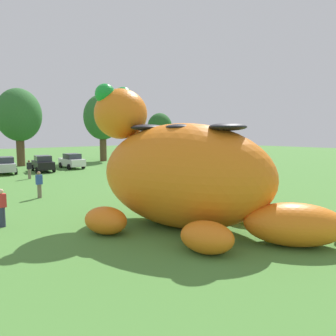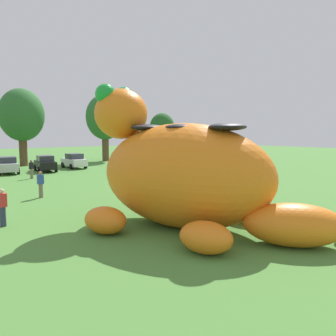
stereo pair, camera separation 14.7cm
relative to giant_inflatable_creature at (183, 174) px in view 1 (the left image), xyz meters
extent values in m
plane|color=#4C8438|center=(1.19, -0.50, -2.36)|extent=(160.00, 160.00, 0.00)
ellipsoid|color=orange|center=(-0.02, 0.01, -0.07)|extent=(6.36, 8.99, 4.58)
ellipsoid|color=orange|center=(-1.08, 3.30, 2.71)|extent=(3.11, 3.27, 2.42)
sphere|color=green|center=(-1.82, 3.45, 3.61)|extent=(0.97, 0.97, 0.97)
sphere|color=green|center=(-0.56, 3.85, 3.61)|extent=(0.97, 0.97, 0.97)
ellipsoid|color=black|center=(-0.58, 1.75, 2.03)|extent=(2.19, 1.95, 0.31)
ellipsoid|color=black|center=(-0.02, 0.01, 2.03)|extent=(2.19, 1.95, 0.31)
ellipsoid|color=black|center=(0.60, -1.93, 2.03)|extent=(2.19, 1.95, 0.31)
ellipsoid|color=orange|center=(-3.13, 1.36, -1.80)|extent=(1.93, 2.29, 1.12)
ellipsoid|color=orange|center=(1.71, 2.92, -1.80)|extent=(1.93, 2.29, 1.12)
ellipsoid|color=orange|center=(-1.57, -2.83, -1.80)|extent=(1.93, 2.29, 1.12)
ellipsoid|color=orange|center=(2.89, -1.41, -1.80)|extent=(1.93, 2.29, 1.12)
ellipsoid|color=orange|center=(1.40, -4.45, -1.56)|extent=(3.69, 4.01, 1.60)
cube|color=#B7BABF|center=(-0.87, 25.29, -1.64)|extent=(2.45, 4.35, 0.80)
cube|color=#2D333D|center=(-0.90, 25.14, -0.94)|extent=(1.84, 2.22, 0.60)
cylinder|color=black|center=(0.21, 26.37, -2.04)|extent=(0.36, 0.67, 0.64)
cylinder|color=black|center=(-0.28, 23.88, -2.04)|extent=(0.36, 0.67, 0.64)
cube|color=black|center=(2.69, 24.65, -1.64)|extent=(2.37, 4.33, 0.80)
cube|color=#2D333D|center=(2.66, 24.50, -0.94)|extent=(1.81, 2.19, 0.60)
cylinder|color=black|center=(2.06, 26.05, -2.04)|extent=(0.34, 0.67, 0.64)
cylinder|color=black|center=(3.74, 25.76, -2.04)|extent=(0.34, 0.67, 0.64)
cylinder|color=black|center=(1.63, 23.54, -2.04)|extent=(0.34, 0.67, 0.64)
cylinder|color=black|center=(3.31, 23.25, -2.04)|extent=(0.34, 0.67, 0.64)
cube|color=white|center=(6.40, 25.65, -1.64)|extent=(1.83, 4.15, 0.80)
cube|color=#2D333D|center=(6.39, 25.50, -0.94)|extent=(1.56, 2.01, 0.60)
cylinder|color=black|center=(5.59, 26.95, -2.04)|extent=(0.26, 0.65, 0.64)
cylinder|color=black|center=(7.29, 26.90, -2.04)|extent=(0.26, 0.65, 0.64)
cylinder|color=black|center=(5.51, 24.41, -2.04)|extent=(0.26, 0.65, 0.64)
cylinder|color=black|center=(7.21, 24.36, -2.04)|extent=(0.26, 0.65, 0.64)
cylinder|color=brown|center=(2.70, 32.21, -0.68)|extent=(0.96, 0.96, 3.37)
ellipsoid|color=#2D662D|center=(2.70, 32.21, 3.97)|extent=(5.39, 5.39, 6.47)
cylinder|color=brown|center=(14.10, 31.84, -0.66)|extent=(0.97, 0.97, 3.41)
ellipsoid|color=#2D662D|center=(14.10, 31.84, 4.05)|extent=(5.45, 5.45, 6.55)
cylinder|color=brown|center=(23.91, 30.65, -1.07)|extent=(0.74, 0.74, 2.58)
ellipsoid|color=#235623|center=(23.91, 30.65, 2.49)|extent=(4.13, 4.13, 4.95)
cylinder|color=#726656|center=(-2.60, 10.60, -1.92)|extent=(0.26, 0.26, 0.88)
cube|color=#2D4CA5|center=(-2.60, 10.60, -1.18)|extent=(0.38, 0.22, 0.60)
sphere|color=#9E7051|center=(-2.60, 10.60, -0.76)|extent=(0.22, 0.22, 0.22)
cylinder|color=#726656|center=(-0.26, 19.85, -1.92)|extent=(0.26, 0.26, 0.88)
cube|color=black|center=(-0.26, 19.85, -1.18)|extent=(0.38, 0.22, 0.60)
sphere|color=brown|center=(-0.26, 19.85, -0.76)|extent=(0.22, 0.22, 0.22)
cylinder|color=#2D334C|center=(-6.11, 5.22, -1.92)|extent=(0.26, 0.26, 0.88)
cube|color=red|center=(-6.11, 5.22, -1.18)|extent=(0.38, 0.22, 0.60)
sphere|color=beige|center=(-6.11, 5.22, -0.76)|extent=(0.22, 0.22, 0.22)
camera|label=1|loc=(-9.69, -10.13, 1.81)|focal=34.43mm
camera|label=2|loc=(-9.58, -10.23, 1.81)|focal=34.43mm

